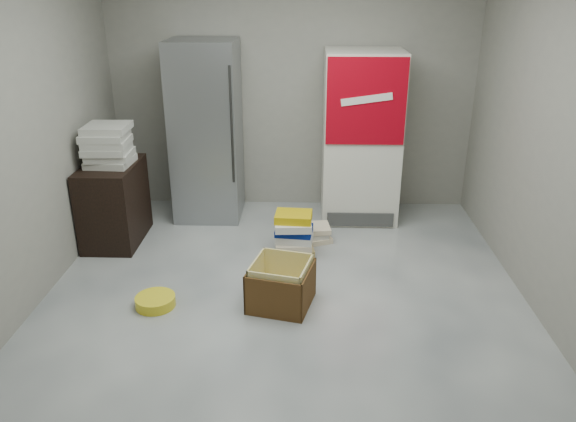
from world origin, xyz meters
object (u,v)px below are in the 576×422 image
(steel_fridge, at_px, (207,131))
(cardboard_box, at_px, (281,287))
(coke_cooler, at_px, (361,137))
(wood_shelf, at_px, (114,203))
(phonebook_stack_main, at_px, (294,234))

(steel_fridge, xyz_separation_m, cardboard_box, (0.88, -1.90, -0.79))
(coke_cooler, xyz_separation_m, cardboard_box, (-0.77, -1.89, -0.75))
(wood_shelf, height_order, phonebook_stack_main, wood_shelf)
(phonebook_stack_main, xyz_separation_m, cardboard_box, (-0.08, -0.91, -0.05))
(steel_fridge, height_order, wood_shelf, steel_fridge)
(coke_cooler, bearing_deg, phonebook_stack_main, -124.93)
(coke_cooler, distance_m, cardboard_box, 2.17)
(wood_shelf, distance_m, cardboard_box, 2.08)
(steel_fridge, distance_m, wood_shelf, 1.23)
(wood_shelf, bearing_deg, phonebook_stack_main, -8.21)
(coke_cooler, bearing_deg, wood_shelf, -163.72)
(cardboard_box, bearing_deg, coke_cooler, 81.64)
(cardboard_box, bearing_deg, steel_fridge, 128.68)
(steel_fridge, relative_size, wood_shelf, 2.37)
(steel_fridge, relative_size, phonebook_stack_main, 4.49)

